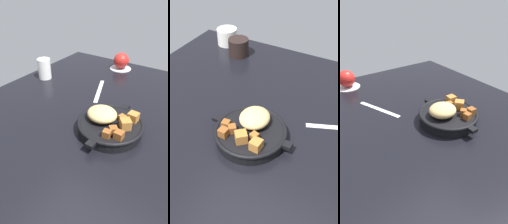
# 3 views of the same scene
# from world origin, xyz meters

# --- Properties ---
(ground_plane) EXTENTS (1.15, 0.93, 0.02)m
(ground_plane) POSITION_xyz_m (0.00, 0.00, -0.01)
(ground_plane) COLOR black
(cast_iron_skillet) EXTENTS (0.25, 0.21, 0.08)m
(cast_iron_skillet) POSITION_xyz_m (-0.03, -0.09, 0.03)
(cast_iron_skillet) COLOR black
(cast_iron_skillet) RESTS_ON ground_plane
(ceramic_mug_white) EXTENTS (0.09, 0.09, 0.07)m
(ceramic_mug_white) POSITION_xyz_m (-0.41, 0.38, 0.04)
(ceramic_mug_white) COLOR silver
(ceramic_mug_white) RESTS_ON ground_plane
(coffee_mug_dark) EXTENTS (0.08, 0.08, 0.07)m
(coffee_mug_dark) POSITION_xyz_m (-0.31, 0.32, 0.04)
(coffee_mug_dark) COLOR black
(coffee_mug_dark) RESTS_ON ground_plane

